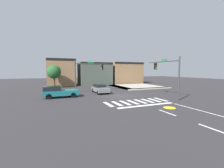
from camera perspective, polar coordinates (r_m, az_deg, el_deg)
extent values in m
plane|color=#302D30|center=(21.90, 3.06, -4.50)|extent=(120.00, 120.00, 0.00)
cube|color=silver|center=(16.45, -1.41, -7.70)|extent=(0.45, 2.49, 0.01)
cube|color=silver|center=(16.83, 1.85, -7.41)|extent=(0.45, 2.49, 0.01)
cube|color=silver|center=(17.27, 4.96, -7.10)|extent=(0.45, 2.49, 0.01)
cube|color=silver|center=(17.75, 7.89, -6.80)|extent=(0.45, 2.49, 0.01)
cube|color=silver|center=(18.28, 10.66, -6.49)|extent=(0.45, 2.49, 0.01)
cube|color=silver|center=(18.85, 13.27, -6.19)|extent=(0.45, 2.49, 0.01)
cube|color=silver|center=(19.46, 15.72, -5.89)|extent=(0.45, 2.49, 0.01)
cube|color=silver|center=(20.09, 18.01, -5.60)|extent=(0.45, 2.49, 0.01)
cube|color=white|center=(16.39, 13.02, -7.88)|extent=(6.80, 0.50, 0.01)
cube|color=white|center=(14.14, 20.21, -10.16)|extent=(0.16, 2.00, 0.01)
cube|color=white|center=(11.67, 34.07, -14.00)|extent=(0.16, 2.00, 0.01)
cylinder|color=yellow|center=(16.01, 20.96, -8.41)|extent=(1.19, 1.19, 0.01)
cylinder|color=white|center=(15.83, 20.25, -8.52)|extent=(0.19, 0.19, 0.00)
cylinder|color=white|center=(16.19, 21.65, -8.27)|extent=(0.19, 0.19, 0.00)
cube|color=white|center=(16.01, 20.96, -8.39)|extent=(0.54, 0.05, 0.00)
cube|color=#B2AA9E|center=(30.94, 14.01, -1.68)|extent=(10.00, 1.60, 0.15)
cube|color=#B2AA9E|center=(32.88, 3.08, -1.15)|extent=(1.60, 10.00, 0.15)
cube|color=#B2AA9E|center=(34.89, 9.31, -0.84)|extent=(10.00, 10.00, 0.15)
cube|color=#93704C|center=(38.17, -18.78, 4.17)|extent=(6.39, 5.23, 6.41)
cube|color=black|center=(35.84, -18.66, 8.86)|extent=(6.39, 0.50, 0.50)
cube|color=#4C564C|center=(39.71, -6.58, 3.95)|extent=(8.13, 5.41, 5.74)
cube|color=black|center=(37.35, -5.56, 7.91)|extent=(8.13, 0.50, 0.50)
cube|color=#93704C|center=(43.39, 4.96, 4.18)|extent=(8.56, 6.04, 5.93)
cube|color=black|center=(40.95, 6.83, 7.91)|extent=(8.56, 0.50, 0.50)
cylinder|color=#383A3D|center=(19.87, 24.05, 1.82)|extent=(0.18, 0.18, 5.33)
cylinder|color=#383A3D|center=(22.00, 18.65, 8.01)|extent=(0.12, 5.87, 0.12)
cube|color=black|center=(23.12, 16.18, 6.50)|extent=(0.32, 0.32, 0.95)
sphere|color=#470A0A|center=(23.00, 16.46, 7.24)|extent=(0.22, 0.22, 0.22)
sphere|color=#4C330C|center=(22.99, 16.45, 6.50)|extent=(0.22, 0.22, 0.22)
sphere|color=#1ED833|center=(22.98, 16.43, 5.77)|extent=(0.22, 0.22, 0.22)
cube|color=#197233|center=(21.80, 19.18, 8.61)|extent=(0.03, 1.10, 0.24)
cylinder|color=#383A3D|center=(25.52, -13.78, 2.77)|extent=(0.18, 0.18, 5.35)
cylinder|color=#383A3D|center=(26.15, -7.37, 7.60)|extent=(5.95, 0.12, 0.12)
cube|color=black|center=(26.63, -3.76, 6.34)|extent=(0.32, 0.32, 0.95)
sphere|color=#470A0A|center=(26.59, -4.11, 6.98)|extent=(0.22, 0.22, 0.22)
sphere|color=#4C330C|center=(26.58, -4.11, 6.34)|extent=(0.22, 0.22, 0.22)
sphere|color=#1ED833|center=(26.57, -4.10, 5.71)|extent=(0.22, 0.22, 0.22)
cube|color=#197233|center=(26.08, -8.02, 8.08)|extent=(1.10, 0.03, 0.24)
cube|color=#196B70|center=(21.66, -18.82, -3.12)|extent=(4.52, 1.91, 0.67)
cube|color=black|center=(21.54, -21.84, -1.59)|extent=(2.19, 1.68, 0.58)
cylinder|color=black|center=(22.68, -15.06, -3.42)|extent=(0.71, 0.22, 0.71)
cylinder|color=black|center=(21.03, -14.45, -4.07)|extent=(0.71, 0.22, 0.71)
cylinder|color=black|center=(22.50, -22.85, -3.72)|extent=(0.71, 0.22, 0.71)
cylinder|color=black|center=(20.83, -22.87, -4.40)|extent=(0.71, 0.22, 0.71)
cube|color=slate|center=(24.60, -4.49, -1.98)|extent=(1.87, 4.30, 0.65)
cube|color=black|center=(24.96, -4.82, -0.59)|extent=(1.65, 2.24, 0.47)
cylinder|color=black|center=(23.55, -1.46, -3.00)|extent=(0.22, 0.66, 0.66)
cylinder|color=black|center=(23.01, -5.31, -3.21)|extent=(0.22, 0.66, 0.66)
cylinder|color=black|center=(26.27, -3.76, -2.16)|extent=(0.22, 0.66, 0.66)
cylinder|color=black|center=(25.79, -7.24, -2.33)|extent=(0.22, 0.66, 0.66)
cylinder|color=#4C3823|center=(33.55, -21.05, 0.92)|extent=(0.36, 0.36, 2.80)
sphere|color=#235628|center=(33.48, -21.16, 4.33)|extent=(2.84, 2.84, 2.84)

